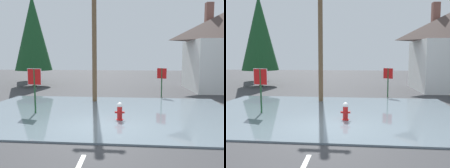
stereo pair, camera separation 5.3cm
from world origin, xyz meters
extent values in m
cube|color=#38383A|center=(0.00, 0.00, -0.05)|extent=(80.00, 80.00, 0.10)
cube|color=slate|center=(-0.41, 2.56, 0.03)|extent=(13.18, 9.05, 0.07)
cube|color=silver|center=(0.99, -1.34, 0.00)|extent=(3.58, 0.37, 0.01)
cylinder|color=#1E4C28|center=(-3.60, 1.99, 1.12)|extent=(0.08, 0.08, 2.24)
cube|color=white|center=(-3.60, 1.99, 1.86)|extent=(0.78, 0.23, 0.80)
cube|color=red|center=(-3.60, 1.99, 1.86)|extent=(0.74, 0.23, 0.76)
cylinder|color=red|center=(0.60, 1.06, 0.05)|extent=(0.30, 0.30, 0.10)
cylinder|color=red|center=(0.60, 1.06, 0.38)|extent=(0.22, 0.22, 0.56)
sphere|color=white|center=(0.60, 1.06, 0.73)|extent=(0.24, 0.24, 0.24)
cylinder|color=red|center=(0.44, 1.06, 0.41)|extent=(0.10, 0.09, 0.09)
cylinder|color=red|center=(0.76, 1.06, 0.41)|extent=(0.10, 0.09, 0.09)
cylinder|color=red|center=(0.60, 0.90, 0.41)|extent=(0.11, 0.10, 0.11)
cylinder|color=brown|center=(-1.25, 5.55, 4.77)|extent=(0.28, 0.28, 9.54)
cylinder|color=#1E4C28|center=(3.05, 7.81, 1.01)|extent=(0.08, 0.08, 2.01)
cube|color=white|center=(3.05, 7.81, 1.66)|extent=(0.64, 0.41, 0.74)
cube|color=red|center=(3.05, 7.81, 1.66)|extent=(0.61, 0.39, 0.70)
cube|color=brown|center=(7.41, 12.97, 6.15)|extent=(0.63, 0.63, 2.42)
cylinder|color=#4C3823|center=(-10.56, 17.88, 0.60)|extent=(0.33, 0.33, 1.19)
cone|color=#194723|center=(-10.56, 17.88, 3.91)|extent=(2.65, 2.65, 5.44)
cylinder|color=#4C3823|center=(-8.30, 13.18, 0.76)|extent=(0.42, 0.42, 1.52)
cone|color=#194723|center=(-8.30, 13.18, 4.99)|extent=(3.38, 3.38, 6.94)
camera|label=1|loc=(1.32, -9.75, 2.87)|focal=40.52mm
camera|label=2|loc=(1.37, -9.75, 2.87)|focal=40.52mm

